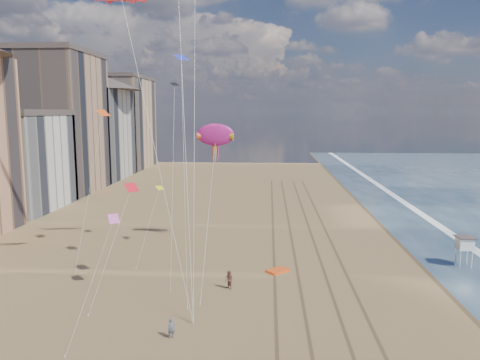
# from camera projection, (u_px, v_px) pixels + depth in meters

# --- Properties ---
(wet_sand) EXTENTS (260.00, 260.00, 0.00)m
(wet_sand) POSITION_uv_depth(u_px,v_px,m) (424.00, 236.00, 62.80)
(wet_sand) COLOR #42301E
(wet_sand) RESTS_ON ground
(foam) EXTENTS (260.00, 260.00, 0.00)m
(foam) POSITION_uv_depth(u_px,v_px,m) (456.00, 237.00, 62.54)
(foam) COLOR white
(foam) RESTS_ON ground
(tracks) EXTENTS (7.68, 120.00, 0.01)m
(tracks) POSITION_uv_depth(u_px,v_px,m) (306.00, 257.00, 53.93)
(tracks) COLOR brown
(tracks) RESTS_ON ground
(buildings) EXTENTS (34.72, 131.35, 29.00)m
(buildings) POSITION_uv_depth(u_px,v_px,m) (41.00, 128.00, 90.07)
(buildings) COLOR #C6B284
(buildings) RESTS_ON ground
(lifeguard_stand) EXTENTS (1.83, 1.83, 3.31)m
(lifeguard_stand) POSITION_uv_depth(u_px,v_px,m) (465.00, 243.00, 50.31)
(lifeguard_stand) COLOR white
(lifeguard_stand) RESTS_ON ground
(grounded_kite) EXTENTS (2.60, 2.55, 0.25)m
(grounded_kite) POSITION_uv_depth(u_px,v_px,m) (278.00, 271.00, 48.89)
(grounded_kite) COLOR #F34E14
(grounded_kite) RESTS_ON ground
(show_kite) EXTENTS (4.52, 9.82, 22.62)m
(show_kite) POSITION_uv_depth(u_px,v_px,m) (215.00, 135.00, 56.79)
(show_kite) COLOR #A41970
(show_kite) RESTS_ON ground
(kite_flyer_a) EXTENTS (0.65, 0.58, 1.49)m
(kite_flyer_a) POSITION_uv_depth(u_px,v_px,m) (171.00, 328.00, 34.51)
(kite_flyer_a) COLOR slate
(kite_flyer_a) RESTS_ON ground
(kite_flyer_b) EXTENTS (1.10, 1.11, 1.81)m
(kite_flyer_b) POSITION_uv_depth(u_px,v_px,m) (229.00, 280.00, 43.98)
(kite_flyer_b) COLOR brown
(kite_flyer_b) RESTS_ON ground
(small_kites) EXTENTS (12.15, 16.42, 15.13)m
(small_kites) POSITION_uv_depth(u_px,v_px,m) (141.00, 135.00, 47.43)
(small_kites) COLOR red
(small_kites) RESTS_ON ground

